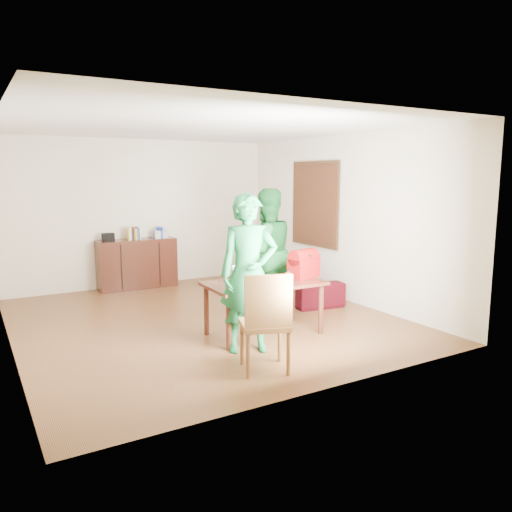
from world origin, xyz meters
TOP-DOWN VIEW (x-y plane):
  - room at (0.01, 0.13)m, footprint 5.20×5.70m
  - table at (0.39, -0.99)m, footprint 1.51×0.88m
  - chair at (-0.24, -2.05)m, footprint 0.62×0.60m
  - person_near at (-0.08, -1.43)m, footprint 0.79×0.65m
  - person_far at (0.93, -0.17)m, footprint 0.93×0.74m
  - laptop at (0.18, -1.02)m, footprint 0.33×0.23m
  - bananas at (0.37, -1.34)m, footprint 0.17×0.12m
  - bottle at (0.52, -1.35)m, footprint 0.08×0.08m
  - red_bag at (0.99, -1.02)m, footprint 0.45×0.32m
  - sofa at (1.95, 0.52)m, footprint 1.06×2.07m

SIDE VIEW (x-z plane):
  - sofa at x=1.95m, z-range 0.00..0.58m
  - chair at x=-0.24m, z-range -0.22..0.85m
  - table at x=0.39m, z-range 0.26..0.96m
  - bananas at x=0.37m, z-range 0.70..0.75m
  - laptop at x=0.18m, z-range 0.63..0.85m
  - bottle at x=0.52m, z-range 0.70..0.89m
  - red_bag at x=0.99m, z-range 0.70..1.00m
  - person_near at x=-0.08m, z-range 0.00..1.85m
  - person_far at x=0.93m, z-range 0.00..1.86m
  - room at x=0.01m, z-range -0.14..2.76m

